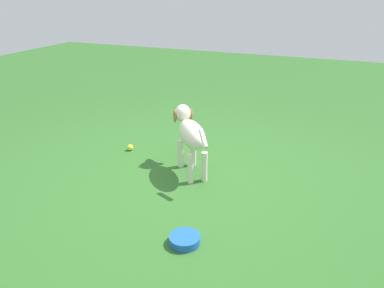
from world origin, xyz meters
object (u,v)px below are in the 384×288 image
at_px(dog, 190,133).
at_px(water_bowl, 185,240).
at_px(tennis_ball_0, 195,139).
at_px(tennis_ball_1, 130,147).

relative_size(dog, water_bowl, 3.24).
xyz_separation_m(dog, water_bowl, (-0.39, 1.05, -0.36)).
bearing_deg(tennis_ball_0, tennis_ball_1, 41.21).
distance_m(tennis_ball_0, water_bowl, 1.86).
bearing_deg(tennis_ball_0, dog, 108.44).
relative_size(tennis_ball_0, tennis_ball_1, 1.00).
xyz_separation_m(tennis_ball_0, water_bowl, (-0.63, 1.75, -0.00)).
bearing_deg(dog, water_bowl, 161.37).
bearing_deg(dog, tennis_ball_0, -20.62).
height_order(tennis_ball_0, tennis_ball_1, same).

